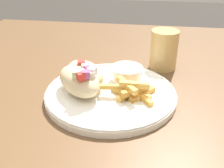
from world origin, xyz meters
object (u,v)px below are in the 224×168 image
at_px(plate, 112,93).
at_px(pita_sandwich_near, 79,81).
at_px(water_glass, 164,51).
at_px(fries_pile, 133,91).
at_px(pita_sandwich_far, 85,73).
at_px(sauce_ramekin, 127,73).

bearing_deg(plate, pita_sandwich_near, -167.99).
bearing_deg(water_glass, plate, -123.02).
bearing_deg(plate, fries_pile, -16.09).
relative_size(plate, pita_sandwich_far, 2.22).
bearing_deg(pita_sandwich_far, fries_pile, 26.24).
distance_m(pita_sandwich_near, water_glass, 0.28).
relative_size(plate, pita_sandwich_near, 2.06).
xyz_separation_m(fries_pile, water_glass, (0.07, 0.20, 0.02)).
distance_m(pita_sandwich_near, fries_pile, 0.12).
bearing_deg(fries_pile, pita_sandwich_near, -179.36).
distance_m(plate, pita_sandwich_far, 0.08).
height_order(fries_pile, sauce_ramekin, fries_pile).
xyz_separation_m(pita_sandwich_near, water_glass, (0.19, 0.20, 0.00)).
bearing_deg(fries_pile, water_glass, 70.33).
bearing_deg(pita_sandwich_far, plate, 24.20).
height_order(pita_sandwich_far, sauce_ramekin, pita_sandwich_far).
relative_size(fries_pile, sauce_ramekin, 1.53).
xyz_separation_m(plate, fries_pile, (0.05, -0.01, 0.02)).
bearing_deg(pita_sandwich_near, plate, 60.01).
xyz_separation_m(plate, water_glass, (0.12, 0.18, 0.04)).
bearing_deg(fries_pile, plate, 163.91).
bearing_deg(water_glass, pita_sandwich_near, -133.93).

